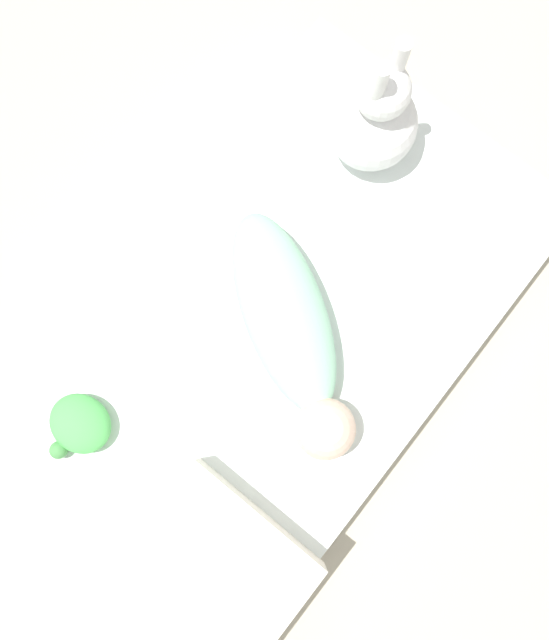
{
  "coord_description": "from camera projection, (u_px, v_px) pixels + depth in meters",
  "views": [
    {
      "loc": [
        0.16,
        0.16,
        1.53
      ],
      "look_at": [
        -0.03,
        0.0,
        0.21
      ],
      "focal_mm": 35.0,
      "sensor_mm": 36.0,
      "label": 1
    }
  ],
  "objects": [
    {
      "name": "turtle_plush",
      "position": [
        79.0,
        425.0,
        1.32
      ],
      "size": [
        0.15,
        0.14,
        0.06
      ],
      "color": "#51B756",
      "rests_on": "bed_mattress"
    },
    {
      "name": "ground_plane",
      "position": [
        267.0,
        343.0,
        1.54
      ],
      "size": [
        12.0,
        12.0,
        0.0
      ],
      "primitive_type": "plane",
      "color": "#B2A893"
    },
    {
      "name": "bed_mattress",
      "position": [
        266.0,
        338.0,
        1.47
      ],
      "size": [
        1.39,
        0.78,
        0.16
      ],
      "color": "white",
      "rests_on": "ground_plane"
    },
    {
      "name": "bunny_plush",
      "position": [
        374.0,
        119.0,
        1.35
      ],
      "size": [
        0.2,
        0.2,
        0.36
      ],
      "color": "white",
      "rests_on": "bed_mattress"
    },
    {
      "name": "pillow",
      "position": [
        199.0,
        591.0,
        1.25
      ],
      "size": [
        0.39,
        0.34,
        0.1
      ],
      "color": "white",
      "rests_on": "bed_mattress"
    },
    {
      "name": "swaddled_baby",
      "position": [
        291.0,
        331.0,
        1.33
      ],
      "size": [
        0.4,
        0.53,
        0.13
      ],
      "rotation": [
        0.0,
        0.0,
        1.01
      ],
      "color": "#99D6B2",
      "rests_on": "bed_mattress"
    }
  ]
}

